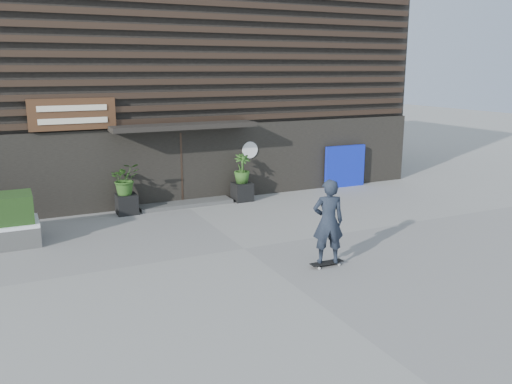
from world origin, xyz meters
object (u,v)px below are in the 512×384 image
planter_pot_right (242,192)px  blue_tarp (345,166)px  skateboarder (328,222)px  planter_pot_left (127,204)px

planter_pot_right → blue_tarp: 4.31m
blue_tarp → skateboarder: skateboarder is taller
skateboarder → planter_pot_right: bearing=83.4°
planter_pot_left → planter_pot_right: (3.80, 0.00, 0.00)m
planter_pot_right → blue_tarp: (4.27, 0.30, 0.47)m
planter_pot_right → skateboarder: size_ratio=0.30×
planter_pot_left → blue_tarp: blue_tarp is taller
skateboarder → planter_pot_left: bearing=116.2°
planter_pot_right → skateboarder: (-0.72, -6.25, 0.73)m
planter_pot_left → skateboarder: (3.08, -6.25, 0.73)m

